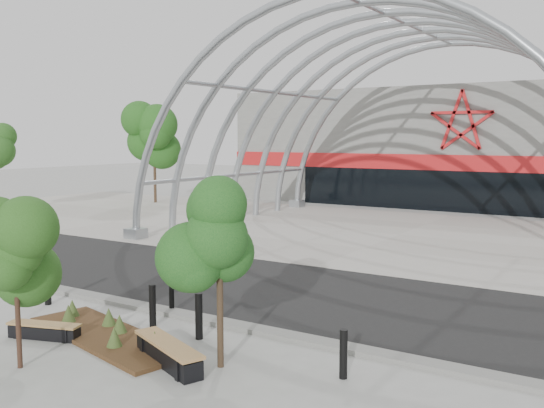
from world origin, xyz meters
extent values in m
plane|color=gray|center=(0.00, 0.00, 0.00)|extent=(140.00, 140.00, 0.00)
cube|color=black|center=(0.00, 3.50, 0.01)|extent=(140.00, 7.00, 0.02)
cube|color=#A9A399|center=(0.00, 15.50, 0.02)|extent=(60.00, 17.00, 0.04)
cube|color=slate|center=(0.00, -0.25, 0.06)|extent=(60.00, 0.50, 0.12)
cube|color=slate|center=(0.00, 33.50, 4.00)|extent=(34.00, 15.00, 8.00)
cube|color=black|center=(0.00, 26.05, 1.30)|extent=(22.00, 0.25, 2.60)
cube|color=red|center=(0.00, 26.05, 3.10)|extent=(34.00, 0.30, 1.00)
torus|color=#9AA0A5|center=(0.00, 8.00, 0.00)|extent=(20.36, 0.36, 20.36)
torus|color=#9AA0A5|center=(0.00, 10.50, 0.00)|extent=(20.36, 0.36, 20.36)
torus|color=#9AA0A5|center=(0.00, 13.00, 0.00)|extent=(20.36, 0.36, 20.36)
torus|color=#9AA0A5|center=(0.00, 15.50, 0.00)|extent=(20.36, 0.36, 20.36)
torus|color=#9AA0A5|center=(0.00, 18.00, 0.00)|extent=(20.36, 0.36, 20.36)
torus|color=#9AA0A5|center=(0.00, 20.50, 0.00)|extent=(20.36, 0.36, 20.36)
torus|color=#9AA0A5|center=(0.00, 23.00, 0.00)|extent=(20.36, 0.36, 20.36)
cylinder|color=#9AA0A5|center=(0.00, 15.50, 10.00)|extent=(0.20, 15.00, 0.20)
cylinder|color=#9AA0A5|center=(-7.07, 15.50, 7.07)|extent=(0.20, 15.00, 0.20)
cylinder|color=#9AA0A5|center=(-9.66, 15.50, 2.59)|extent=(0.20, 15.00, 0.20)
cube|color=#9AA0A5|center=(-10.00, 8.00, 0.25)|extent=(0.80, 0.80, 0.50)
cube|color=#9AA0A5|center=(-10.00, 23.00, 0.25)|extent=(0.80, 0.80, 0.50)
cube|color=#362715|center=(-0.51, -2.50, 0.05)|extent=(5.26, 2.69, 0.10)
cone|color=#415726|center=(-2.06, -2.32, 0.31)|extent=(0.35, 0.35, 0.44)
cone|color=#415726|center=(-0.35, -2.24, 0.31)|extent=(0.35, 0.35, 0.44)
cone|color=#415726|center=(0.27, -2.98, 0.31)|extent=(0.35, 0.35, 0.44)
cone|color=#415726|center=(-0.98, -1.98, 0.31)|extent=(0.35, 0.35, 0.44)
cone|color=#415726|center=(1.23, -2.72, 0.31)|extent=(0.35, 0.35, 0.44)
cone|color=#415726|center=(-2.37, -1.95, 0.31)|extent=(0.35, 0.35, 0.44)
cylinder|color=black|center=(-0.61, -4.74, 0.83)|extent=(0.10, 0.10, 1.66)
ellipsoid|color=#1F4415|center=(-0.61, -4.74, 2.34)|extent=(1.42, 1.42, 1.81)
cylinder|color=black|center=(2.84, -2.50, 1.00)|extent=(0.13, 0.13, 2.00)
ellipsoid|color=#0F3E15|center=(2.84, -2.50, 2.82)|extent=(1.65, 1.65, 2.18)
cube|color=black|center=(-1.72, -3.31, 0.15)|extent=(1.75, 0.86, 0.30)
cube|color=black|center=(-2.33, -3.51, 0.17)|extent=(0.22, 0.40, 0.35)
cube|color=black|center=(-1.10, -3.10, 0.17)|extent=(0.22, 0.40, 0.35)
cube|color=olive|center=(-1.72, -3.31, 0.35)|extent=(1.81, 0.93, 0.05)
cube|color=black|center=(1.87, -3.00, 0.19)|extent=(2.25, 1.26, 0.38)
cube|color=black|center=(1.09, -2.68, 0.23)|extent=(0.32, 0.51, 0.45)
cube|color=black|center=(2.65, -3.32, 0.23)|extent=(0.32, 0.51, 0.45)
cube|color=#996B3E|center=(1.87, -3.00, 0.45)|extent=(2.33, 1.36, 0.07)
cylinder|color=black|center=(-4.11, -1.36, 0.57)|extent=(0.18, 0.18, 1.14)
cylinder|color=black|center=(-0.64, -0.07, 0.44)|extent=(0.14, 0.14, 0.88)
cylinder|color=black|center=(-0.22, -1.25, 0.53)|extent=(0.17, 0.17, 1.06)
cylinder|color=black|center=(1.37, -1.38, 0.55)|extent=(0.18, 0.18, 1.10)
cylinder|color=black|center=(5.24, -1.70, 0.49)|extent=(0.16, 0.16, 0.99)
cylinder|color=#302216|center=(-20.00, 20.00, 1.65)|extent=(0.20, 0.20, 3.30)
ellipsoid|color=#134812|center=(-20.00, 20.00, 4.65)|extent=(3.00, 3.00, 3.60)
camera|label=1|loc=(10.16, -12.11, 4.71)|focal=40.00mm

